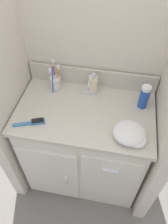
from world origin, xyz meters
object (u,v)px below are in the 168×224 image
(hairbrush, at_px, (33,122))
(hand_towel, at_px, (131,134))
(shaving_cream_can, at_px, (144,97))
(soap_dispenser, at_px, (93,84))
(toothbrush_cup, at_px, (55,82))

(hairbrush, bearing_deg, hand_towel, -20.69)
(shaving_cream_can, height_order, hand_towel, shaving_cream_can)
(soap_dispenser, xyz_separation_m, hairbrush, (-0.31, -0.35, -0.06))
(toothbrush_cup, xyz_separation_m, hairbrush, (-0.05, -0.33, -0.04))
(toothbrush_cup, height_order, shaving_cream_can, toothbrush_cup)
(hairbrush, xyz_separation_m, hand_towel, (0.58, 0.00, 0.03))
(shaving_cream_can, relative_size, hairbrush, 0.86)
(soap_dispenser, xyz_separation_m, hand_towel, (0.27, -0.34, -0.03))
(hairbrush, relative_size, hand_towel, 0.98)
(hand_towel, bearing_deg, shaving_cream_can, 77.01)
(toothbrush_cup, relative_size, hairbrush, 1.07)
(shaving_cream_can, xyz_separation_m, hand_towel, (-0.06, -0.27, -0.04))
(soap_dispenser, xyz_separation_m, shaving_cream_can, (0.33, -0.08, 0.01))
(toothbrush_cup, relative_size, shaving_cream_can, 1.24)
(soap_dispenser, relative_size, hairbrush, 0.83)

